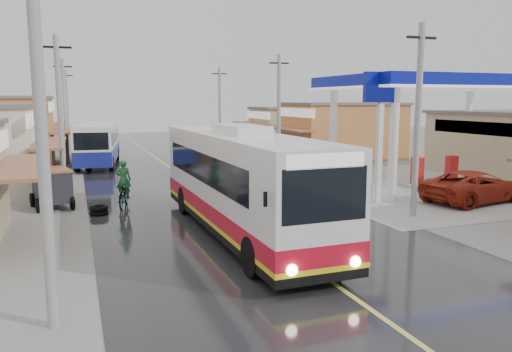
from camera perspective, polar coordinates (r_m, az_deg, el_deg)
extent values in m
plane|color=slate|center=(18.98, 0.32, -6.31)|extent=(120.00, 120.00, 0.00)
cube|color=black|center=(33.18, -8.67, 0.10)|extent=(12.00, 90.00, 0.02)
cube|color=#D8CC4C|center=(33.18, -8.67, 0.12)|extent=(0.15, 90.00, 0.01)
cube|color=gray|center=(30.60, 19.65, -1.03)|extent=(16.00, 16.00, 0.03)
cube|color=#0A148F|center=(30.22, 20.22, 9.95)|extent=(12.00, 8.00, 0.70)
cube|color=white|center=(30.21, 20.19, 9.38)|extent=(12.10, 8.10, 0.12)
cylinder|color=white|center=(29.95, 8.79, 4.45)|extent=(0.44, 0.44, 5.50)
cylinder|color=white|center=(35.83, 23.02, 4.55)|extent=(0.44, 0.44, 5.50)
cylinder|color=white|center=(24.87, 15.43, 3.39)|extent=(0.44, 0.44, 5.50)
cube|color=gray|center=(30.58, 19.66, -0.87)|extent=(4.00, 1.20, 0.20)
cube|color=#B21919|center=(29.71, 17.95, 0.61)|extent=(0.60, 0.45, 1.50)
cube|color=#B21919|center=(31.24, 21.43, 0.80)|extent=(0.60, 0.45, 1.50)
cube|color=white|center=(24.39, 13.92, 3.94)|extent=(0.25, 0.25, 6.00)
cube|color=#0A148F|center=(24.32, 14.14, 9.82)|extent=(1.80, 0.30, 1.40)
cube|color=silver|center=(18.13, -1.78, -0.06)|extent=(2.87, 12.70, 3.11)
cube|color=black|center=(18.45, -1.76, -5.16)|extent=(2.89, 12.72, 0.32)
cube|color=red|center=(18.33, -1.76, -3.56)|extent=(2.91, 12.74, 0.58)
cube|color=yellow|center=(18.41, -1.76, -4.62)|extent=(2.92, 12.75, 0.15)
cube|color=black|center=(18.57, -2.32, 1.22)|extent=(2.86, 10.07, 1.05)
cube|color=black|center=(12.38, 7.82, -2.14)|extent=(2.34, 0.16, 1.37)
cube|color=black|center=(24.05, -6.72, 3.13)|extent=(2.34, 0.16, 1.16)
cube|color=white|center=(12.25, 7.91, 1.74)|extent=(2.14, 0.16, 0.37)
cube|color=silver|center=(17.95, -1.81, 5.36)|extent=(1.32, 3.19, 0.32)
cylinder|color=black|center=(14.03, -0.28, -9.20)|extent=(0.39, 1.17, 1.16)
cylinder|color=black|center=(14.98, 8.19, -8.13)|extent=(0.39, 1.17, 1.16)
cylinder|color=black|center=(21.88, -8.12, -2.76)|extent=(0.39, 1.17, 1.16)
cylinder|color=black|center=(22.50, -2.31, -2.36)|extent=(0.39, 1.17, 1.16)
sphere|color=#FFF2CC|center=(12.39, 4.11, -10.66)|extent=(0.30, 0.30, 0.30)
sphere|color=#FFF2CC|center=(13.21, 11.27, -9.56)|extent=(0.30, 0.30, 0.30)
cube|color=black|center=(11.99, 1.07, -2.67)|extent=(0.08, 0.08, 0.37)
cube|color=black|center=(13.35, 12.84, -1.71)|extent=(0.08, 0.08, 0.37)
cube|color=silver|center=(39.25, -17.61, 3.81)|extent=(3.73, 9.66, 2.61)
cube|color=navy|center=(39.33, -17.55, 2.52)|extent=(3.77, 9.70, 1.05)
cube|color=black|center=(39.22, -17.63, 4.34)|extent=(3.56, 8.11, 0.94)
cube|color=black|center=(34.61, -18.32, 3.78)|extent=(2.21, 0.41, 1.15)
cylinder|color=black|center=(36.20, -19.77, 1.25)|extent=(0.45, 1.08, 1.05)
cylinder|color=black|center=(35.97, -16.19, 1.37)|extent=(0.45, 1.08, 1.05)
cylinder|color=black|center=(42.80, -18.65, 2.38)|extent=(0.45, 1.08, 1.05)
cylinder|color=black|center=(42.61, -15.61, 2.49)|extent=(0.45, 1.08, 1.05)
imported|color=maroon|center=(26.33, 23.71, -1.10)|extent=(5.90, 3.46, 1.54)
imported|color=black|center=(23.87, -14.87, -2.15)|extent=(1.21, 2.18, 1.08)
imported|color=#21652E|center=(23.51, -14.89, -0.38)|extent=(0.74, 0.58, 1.81)
cube|color=#26262D|center=(24.65, -22.28, -1.07)|extent=(1.83, 2.38, 1.38)
cube|color=brown|center=(24.55, -22.38, 0.65)|extent=(1.89, 2.45, 0.11)
cylinder|color=black|center=(23.93, -23.60, -3.11)|extent=(0.33, 0.67, 0.64)
cylinder|color=black|center=(25.38, -24.16, -2.51)|extent=(0.33, 0.67, 0.64)
cylinder|color=black|center=(23.97, -20.26, -2.90)|extent=(0.27, 0.65, 0.64)
torus|color=black|center=(22.57, -17.50, -4.02)|extent=(0.80, 0.80, 0.20)
torus|color=black|center=(22.53, -17.53, -3.52)|extent=(0.80, 0.80, 0.20)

